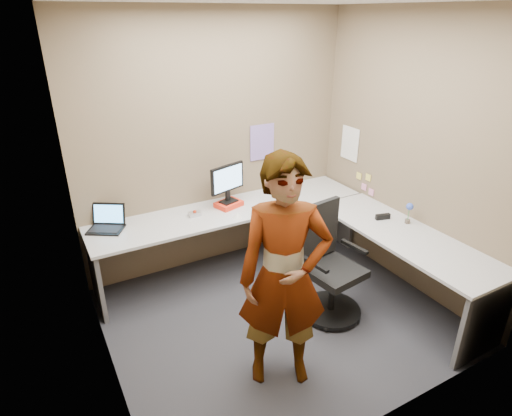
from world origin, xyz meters
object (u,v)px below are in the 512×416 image
person (284,276)px  office_chair (328,272)px  monitor (227,180)px  desk (296,234)px

person → office_chair: bearing=54.8°
office_chair → monitor: bearing=102.3°
monitor → office_chair: monitor is taller
office_chair → person: size_ratio=0.59×
office_chair → desk: bearing=82.9°
desk → monitor: size_ratio=7.12×
desk → office_chair: bearing=-88.9°
person → desk: bearing=76.4°
desk → office_chair: 0.55m
office_chair → person: person is taller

